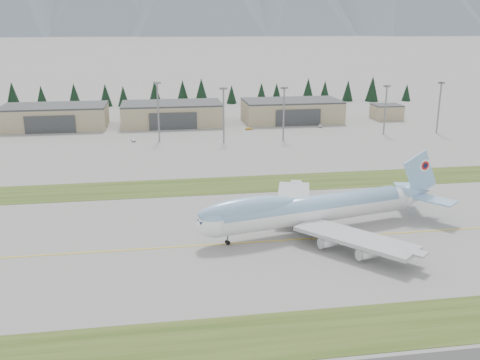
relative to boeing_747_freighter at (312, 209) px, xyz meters
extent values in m
plane|color=slate|center=(-13.03, -4.43, -5.70)|extent=(7000.00, 7000.00, 0.00)
cube|color=#2E4217|center=(-13.03, -42.43, -5.70)|extent=(400.00, 14.00, 0.08)
cube|color=#2E4217|center=(-13.03, 40.57, -5.70)|extent=(400.00, 18.00, 0.08)
cube|color=gold|center=(-13.03, -4.43, -5.70)|extent=(400.00, 0.40, 0.02)
cylinder|color=white|center=(0.64, 0.14, -0.56)|extent=(49.74, 16.38, 5.77)
cylinder|color=#86B2DC|center=(-0.23, -0.05, 0.51)|extent=(46.18, 15.18, 5.32)
ellipsoid|color=white|center=(-23.61, -5.23, -0.56)|extent=(10.25, 7.62, 5.77)
ellipsoid|color=#86B2DC|center=(-23.61, -5.23, 0.51)|extent=(8.59, 6.44, 4.89)
ellipsoid|color=#86B2DC|center=(-15.82, -3.51, 2.19)|extent=(24.96, 10.08, 5.32)
cube|color=#0C1433|center=(-26.64, -5.90, 0.59)|extent=(2.36, 2.66, 1.15)
cone|color=white|center=(29.21, 6.47, -0.56)|extent=(11.61, 7.82, 5.65)
cone|color=#86B2DC|center=(29.21, 6.47, 0.51)|extent=(10.64, 7.13, 5.14)
cube|color=#86B2DC|center=(30.08, 6.67, 5.47)|extent=(10.60, 2.84, 12.24)
cylinder|color=white|center=(31.04, 7.24, 7.60)|extent=(3.16, 0.86, 3.19)
cylinder|color=red|center=(31.02, 7.33, 7.60)|extent=(2.29, 0.67, 2.31)
cylinder|color=#0C1433|center=(31.00, 7.42, 7.60)|extent=(1.34, 0.46, 1.33)
cube|color=#86B2DC|center=(29.79, 12.05, -0.03)|extent=(7.31, 10.68, 0.41)
cube|color=#86B2DC|center=(32.10, 1.66, -0.03)|extent=(10.16, 10.98, 0.41)
cube|color=#A6AAAE|center=(-0.80, 14.81, -2.16)|extent=(15.23, 27.89, 0.89)
cube|color=#A6AAAE|center=(5.54, -13.76, -2.16)|extent=(23.69, 25.71, 0.89)
cylinder|color=white|center=(-4.01, 10.47, -3.84)|extent=(4.98, 3.16, 2.22)
cylinder|color=white|center=(-1.55, 19.46, -3.84)|extent=(4.98, 3.16, 2.22)
cylinder|color=white|center=(0.79, -11.18, -3.84)|extent=(4.98, 3.16, 2.22)
cylinder|color=white|center=(6.81, -18.30, -3.84)|extent=(4.98, 3.16, 2.22)
cylinder|color=slate|center=(-21.01, -4.66, -4.64)|extent=(0.47, 0.47, 2.13)
cylinder|color=slate|center=(-1.24, 2.45, -4.55)|extent=(0.59, 0.59, 2.31)
cylinder|color=slate|center=(-0.09, -2.74, -4.55)|extent=(0.59, 0.59, 2.31)
cylinder|color=slate|center=(3.09, 3.41, -4.55)|extent=(0.59, 0.59, 2.31)
cylinder|color=slate|center=(4.24, -1.78, -4.55)|extent=(0.59, 0.59, 2.31)
cylinder|color=black|center=(-20.93, -5.00, -5.22)|extent=(1.02, 0.51, 0.98)
cylinder|color=black|center=(-21.09, -4.31, -5.22)|extent=(1.02, 0.51, 0.98)
cylinder|color=black|center=(-1.24, 2.45, -5.17)|extent=(1.14, 0.66, 1.06)
cylinder|color=black|center=(-0.09, -2.74, -5.17)|extent=(1.14, 0.66, 1.06)
cylinder|color=black|center=(3.09, 3.41, -5.17)|extent=(1.14, 0.66, 1.06)
cylinder|color=black|center=(4.24, -1.78, -5.17)|extent=(1.14, 0.66, 1.06)
cube|color=tan|center=(-83.03, 145.57, -0.70)|extent=(48.00, 26.00, 10.00)
cube|color=#343639|center=(-83.03, 145.57, 4.70)|extent=(48.00, 26.00, 0.80)
cube|color=#343639|center=(-83.03, 132.27, -1.70)|extent=(22.08, 0.60, 8.00)
cube|color=tan|center=(-28.03, 145.57, -0.70)|extent=(48.00, 26.00, 10.00)
cube|color=#343639|center=(-28.03, 145.57, 4.70)|extent=(48.00, 26.00, 0.80)
cube|color=#343639|center=(-28.03, 132.27, -1.70)|extent=(22.08, 0.60, 8.00)
cube|color=tan|center=(31.97, 145.57, -0.70)|extent=(48.00, 26.00, 10.00)
cube|color=#343639|center=(31.97, 145.57, 4.70)|extent=(48.00, 26.00, 0.80)
cube|color=#343639|center=(31.97, 132.27, -1.70)|extent=(22.08, 0.60, 8.00)
cube|color=tan|center=(81.97, 143.57, -2.20)|extent=(14.00, 12.00, 7.00)
cube|color=#343639|center=(81.97, 143.57, 1.60)|extent=(14.00, 12.00, 0.60)
cylinder|color=slate|center=(-34.77, 107.93, 6.29)|extent=(0.70, 0.70, 23.98)
cube|color=slate|center=(-34.77, 107.93, 18.68)|extent=(3.20, 3.20, 0.80)
cylinder|color=slate|center=(-8.18, 101.83, 5.27)|extent=(0.70, 0.70, 21.94)
cube|color=slate|center=(-8.18, 101.83, 16.63)|extent=(3.20, 3.20, 0.80)
cylinder|color=slate|center=(17.37, 102.20, 5.13)|extent=(0.70, 0.70, 21.66)
cube|color=slate|center=(17.37, 102.20, 16.36)|extent=(3.20, 3.20, 0.80)
cylinder|color=slate|center=(64.60, 106.85, 4.79)|extent=(0.70, 0.70, 21.00)
cube|color=slate|center=(64.60, 106.85, 15.69)|extent=(3.20, 3.20, 0.80)
cylinder|color=slate|center=(89.23, 105.40, 5.39)|extent=(0.70, 0.70, 22.19)
cube|color=slate|center=(89.23, 105.40, 16.89)|extent=(3.20, 3.20, 0.80)
imported|color=white|center=(-45.68, 109.15, -5.70)|extent=(2.22, 4.08, 1.32)
imported|color=gold|center=(6.85, 126.64, -5.70)|extent=(3.58, 1.27, 1.18)
imported|color=#B9B8BD|center=(41.80, 128.00, -5.70)|extent=(3.05, 4.97, 1.34)
cone|color=black|center=(-117.12, 210.80, 2.09)|extent=(8.73, 8.73, 15.59)
cone|color=black|center=(-100.93, 209.44, 0.92)|extent=(7.42, 7.42, 13.24)
cone|color=black|center=(-82.12, 206.71, 1.59)|extent=(8.17, 8.17, 14.60)
cone|color=black|center=(-64.89, 211.24, 1.00)|extent=(7.50, 7.50, 13.40)
cone|color=black|center=(-54.47, 209.95, 0.38)|extent=(6.82, 6.82, 12.18)
cone|color=black|center=(-35.88, 211.09, 1.70)|extent=(8.29, 8.29, 14.81)
cone|color=black|center=(-19.19, 210.18, 1.83)|extent=(8.44, 8.44, 15.08)
cone|color=black|center=(-8.24, 206.03, 2.46)|extent=(9.14, 9.14, 16.32)
cone|color=black|center=(10.72, 211.09, 0.01)|extent=(6.40, 6.40, 11.42)
cone|color=black|center=(28.55, 206.54, 0.82)|extent=(7.31, 7.31, 13.05)
cone|color=black|center=(38.13, 206.90, 0.59)|extent=(7.05, 7.05, 12.59)
cone|color=black|center=(58.17, 207.33, 1.93)|extent=(8.55, 8.55, 15.27)
cone|color=black|center=(68.81, 206.69, 1.06)|extent=(7.58, 7.58, 13.53)
cone|color=black|center=(85.21, 210.56, 0.86)|extent=(7.35, 7.35, 13.12)
cone|color=black|center=(100.04, 207.13, 2.21)|extent=(8.87, 8.87, 15.83)
cone|color=black|center=(122.31, 205.03, -0.35)|extent=(6.00, 6.00, 10.72)
camera|label=1|loc=(-35.70, -115.39, 42.53)|focal=40.00mm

